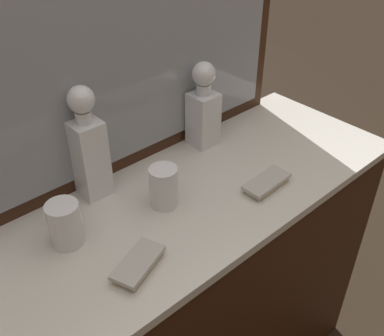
{
  "coord_description": "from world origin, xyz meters",
  "views": [
    {
      "loc": [
        -0.62,
        -0.68,
        1.64
      ],
      "look_at": [
        0.0,
        0.0,
        0.99
      ],
      "focal_mm": 42.14,
      "sensor_mm": 36.0,
      "label": 1
    }
  ],
  "objects_px": {
    "crystal_tumbler_rear": "(65,225)",
    "silver_brush_far_left": "(138,264)",
    "crystal_tumbler_far_left": "(164,188)",
    "silver_brush_center": "(266,183)",
    "crystal_decanter_far_left": "(203,113)",
    "crystal_decanter_right": "(89,153)"
  },
  "relations": [
    {
      "from": "crystal_decanter_far_left",
      "to": "crystal_tumbler_far_left",
      "type": "bearing_deg",
      "value": -151.49
    },
    {
      "from": "crystal_tumbler_far_left",
      "to": "silver_brush_center",
      "type": "distance_m",
      "value": 0.28
    },
    {
      "from": "crystal_decanter_far_left",
      "to": "crystal_tumbler_rear",
      "type": "distance_m",
      "value": 0.53
    },
    {
      "from": "silver_brush_center",
      "to": "crystal_tumbler_far_left",
      "type": "bearing_deg",
      "value": 152.2
    },
    {
      "from": "crystal_decanter_right",
      "to": "crystal_decanter_far_left",
      "type": "distance_m",
      "value": 0.38
    },
    {
      "from": "crystal_decanter_far_left",
      "to": "silver_brush_center",
      "type": "distance_m",
      "value": 0.29
    },
    {
      "from": "crystal_decanter_right",
      "to": "silver_brush_center",
      "type": "xyz_separation_m",
      "value": [
        0.35,
        -0.29,
        -0.11
      ]
    },
    {
      "from": "crystal_decanter_far_left",
      "to": "silver_brush_center",
      "type": "xyz_separation_m",
      "value": [
        -0.03,
        -0.27,
        -0.09
      ]
    },
    {
      "from": "crystal_tumbler_rear",
      "to": "silver_brush_center",
      "type": "distance_m",
      "value": 0.52
    },
    {
      "from": "crystal_decanter_right",
      "to": "crystal_tumbler_far_left",
      "type": "distance_m",
      "value": 0.2
    },
    {
      "from": "crystal_decanter_right",
      "to": "crystal_tumbler_far_left",
      "type": "xyz_separation_m",
      "value": [
        0.1,
        -0.16,
        -0.07
      ]
    },
    {
      "from": "crystal_decanter_right",
      "to": "crystal_decanter_far_left",
      "type": "height_order",
      "value": "crystal_decanter_right"
    },
    {
      "from": "crystal_tumbler_far_left",
      "to": "silver_brush_far_left",
      "type": "xyz_separation_m",
      "value": [
        -0.18,
        -0.13,
        -0.04
      ]
    },
    {
      "from": "crystal_decanter_right",
      "to": "silver_brush_center",
      "type": "height_order",
      "value": "crystal_decanter_right"
    },
    {
      "from": "crystal_tumbler_rear",
      "to": "silver_brush_center",
      "type": "xyz_separation_m",
      "value": [
        0.49,
        -0.17,
        -0.04
      ]
    },
    {
      "from": "crystal_tumbler_far_left",
      "to": "crystal_decanter_right",
      "type": "bearing_deg",
      "value": 123.37
    },
    {
      "from": "crystal_decanter_right",
      "to": "crystal_tumbler_far_left",
      "type": "height_order",
      "value": "crystal_decanter_right"
    },
    {
      "from": "crystal_decanter_far_left",
      "to": "silver_brush_center",
      "type": "bearing_deg",
      "value": -95.63
    },
    {
      "from": "crystal_tumbler_rear",
      "to": "silver_brush_center",
      "type": "relative_size",
      "value": 0.76
    },
    {
      "from": "crystal_tumbler_rear",
      "to": "silver_brush_far_left",
      "type": "relative_size",
      "value": 0.75
    },
    {
      "from": "crystal_decanter_right",
      "to": "silver_brush_far_left",
      "type": "relative_size",
      "value": 2.09
    },
    {
      "from": "silver_brush_center",
      "to": "crystal_decanter_right",
      "type": "bearing_deg",
      "value": 140.48
    }
  ]
}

